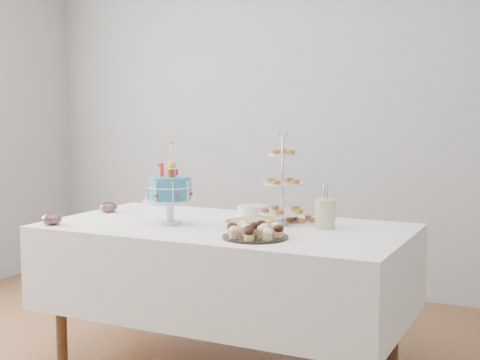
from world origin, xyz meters
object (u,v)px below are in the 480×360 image
at_px(pie, 252,223).
at_px(jam_bowl_a, 52,219).
at_px(cupcake_tray, 255,231).
at_px(plate_stack, 253,211).
at_px(birthday_cake, 170,202).
at_px(utensil_pitcher, 325,213).
at_px(tiered_stand, 283,184).
at_px(pastry_plate, 301,220).
at_px(jam_bowl_b, 108,207).
at_px(table, 226,267).

xyz_separation_m(pie, jam_bowl_a, (-1.00, -0.38, 0.01)).
height_order(cupcake_tray, plate_stack, cupcake_tray).
height_order(birthday_cake, utensil_pitcher, birthday_cake).
height_order(cupcake_tray, tiered_stand, tiered_stand).
bearing_deg(birthday_cake, pastry_plate, 33.22).
height_order(tiered_stand, jam_bowl_b, tiered_stand).
xyz_separation_m(tiered_stand, plate_stack, (-0.23, 0.10, -0.18)).
distance_m(pastry_plate, jam_bowl_b, 1.19).
bearing_deg(table, pie, -7.81).
xyz_separation_m(cupcake_tray, plate_stack, (-0.27, 0.56, -0.00)).
bearing_deg(utensil_pitcher, plate_stack, 154.94).
xyz_separation_m(table, cupcake_tray, (0.29, -0.26, 0.26)).
relative_size(jam_bowl_a, utensil_pitcher, 0.47).
relative_size(pie, jam_bowl_a, 2.55).
bearing_deg(tiered_stand, jam_bowl_a, -151.18).
height_order(birthday_cake, pastry_plate, birthday_cake).
xyz_separation_m(table, tiered_stand, (0.24, 0.20, 0.44)).
relative_size(plate_stack, pastry_plate, 0.77).
bearing_deg(pastry_plate, birthday_cake, -151.35).
bearing_deg(plate_stack, cupcake_tray, -63.99).
distance_m(pastry_plate, utensil_pitcher, 0.21).
bearing_deg(cupcake_tray, birthday_cake, 164.75).
bearing_deg(pastry_plate, cupcake_tray, -95.36).
bearing_deg(jam_bowl_b, table, -6.30).
bearing_deg(birthday_cake, tiered_stand, 34.16).
bearing_deg(plate_stack, table, -93.64).
distance_m(birthday_cake, jam_bowl_b, 0.59).
height_order(pie, jam_bowl_b, jam_bowl_b).
relative_size(tiered_stand, utensil_pitcher, 2.18).
height_order(birthday_cake, cupcake_tray, birthday_cake).
bearing_deg(jam_bowl_b, pie, -6.55).
bearing_deg(jam_bowl_a, cupcake_tray, 6.95).
distance_m(tiered_stand, pastry_plate, 0.22).
bearing_deg(tiered_stand, birthday_cake, -150.41).
xyz_separation_m(jam_bowl_a, utensil_pitcher, (1.35, 0.54, 0.05)).
height_order(tiered_stand, pastry_plate, tiered_stand).
bearing_deg(pie, pastry_plate, 55.81).
relative_size(jam_bowl_b, utensil_pitcher, 0.47).
relative_size(table, utensil_pitcher, 8.29).
height_order(pastry_plate, jam_bowl_b, jam_bowl_b).
distance_m(table, plate_stack, 0.40).
height_order(table, jam_bowl_b, jam_bowl_b).
bearing_deg(birthday_cake, cupcake_tray, -10.68).
relative_size(pastry_plate, jam_bowl_a, 2.07).
height_order(plate_stack, utensil_pitcher, utensil_pitcher).
bearing_deg(pastry_plate, jam_bowl_b, -172.97).
relative_size(table, jam_bowl_b, 17.78).
relative_size(pie, plate_stack, 1.60).
bearing_deg(cupcake_tray, pie, 118.61).
bearing_deg(jam_bowl_b, utensil_pitcher, 1.90).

